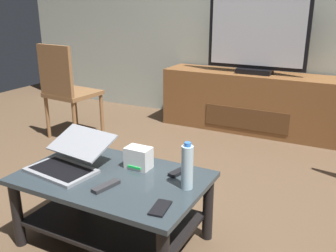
% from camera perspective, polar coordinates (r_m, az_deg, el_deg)
% --- Properties ---
extents(ground_plane, '(7.68, 7.68, 0.00)m').
position_cam_1_polar(ground_plane, '(2.41, -1.26, -14.59)').
color(ground_plane, brown).
extents(coffee_table, '(1.01, 0.64, 0.42)m').
position_cam_1_polar(coffee_table, '(2.12, -8.40, -10.68)').
color(coffee_table, '#2D383D').
rests_on(coffee_table, ground).
extents(media_cabinet, '(1.91, 0.46, 0.62)m').
position_cam_1_polar(media_cabinet, '(4.04, 12.85, 3.59)').
color(media_cabinet, brown).
rests_on(media_cabinet, ground).
extents(television, '(1.00, 0.20, 0.77)m').
position_cam_1_polar(television, '(3.91, 13.48, 13.20)').
color(television, black).
rests_on(television, media_cabinet).
extents(side_chair, '(0.48, 0.48, 0.94)m').
position_cam_1_polar(side_chair, '(3.78, -15.35, 5.70)').
color(side_chair, brown).
rests_on(side_chair, ground).
extents(laptop, '(0.42, 0.44, 0.18)m').
position_cam_1_polar(laptop, '(2.18, -14.86, -4.89)').
color(laptop, gray).
rests_on(laptop, coffee_table).
extents(router_box, '(0.14, 0.10, 0.12)m').
position_cam_1_polar(router_box, '(2.12, -4.53, -4.88)').
color(router_box, white).
rests_on(router_box, coffee_table).
extents(water_bottle_near, '(0.06, 0.06, 0.25)m').
position_cam_1_polar(water_bottle_near, '(1.87, 2.97, -6.27)').
color(water_bottle_near, silver).
rests_on(water_bottle_near, coffee_table).
extents(cell_phone, '(0.09, 0.15, 0.01)m').
position_cam_1_polar(cell_phone, '(1.74, -1.19, -12.44)').
color(cell_phone, black).
rests_on(cell_phone, coffee_table).
extents(tv_remote, '(0.08, 0.17, 0.02)m').
position_cam_1_polar(tv_remote, '(1.94, -9.49, -9.09)').
color(tv_remote, '#2D2D30').
rests_on(tv_remote, coffee_table).
extents(soundbar_remote, '(0.08, 0.17, 0.02)m').
position_cam_1_polar(soundbar_remote, '(2.07, 1.91, -6.93)').
color(soundbar_remote, black).
rests_on(soundbar_remote, coffee_table).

